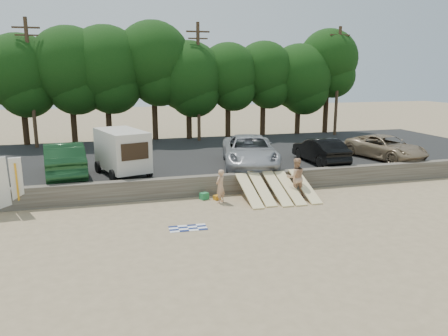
{
  "coord_description": "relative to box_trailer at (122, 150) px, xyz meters",
  "views": [
    {
      "loc": [
        -5.26,
        -17.61,
        6.09
      ],
      "look_at": [
        0.45,
        3.0,
        1.33
      ],
      "focal_mm": 35.0,
      "sensor_mm": 36.0,
      "label": 1
    }
  ],
  "objects": [
    {
      "name": "ground",
      "position": [
        4.4,
        -5.63,
        -2.03
      ],
      "size": [
        120.0,
        120.0,
        0.0
      ],
      "primitive_type": "plane",
      "color": "tan",
      "rests_on": "ground"
    },
    {
      "name": "box_trailer",
      "position": [
        0.0,
        0.0,
        0.0
      ],
      "size": [
        2.94,
        4.11,
        2.38
      ],
      "rotation": [
        0.0,
        0.0,
        0.3
      ],
      "color": "beige",
      "rests_on": "parking_lot"
    },
    {
      "name": "beach_towel",
      "position": [
        2.13,
        -7.08,
        -2.03
      ],
      "size": [
        1.55,
        1.55,
        0.0
      ],
      "primitive_type": "plane",
      "rotation": [
        0.0,
        0.0,
        -0.04
      ],
      "color": "white",
      "rests_on": "ground"
    },
    {
      "name": "surfboard_low_4",
      "position": [
        8.54,
        -4.23,
        -1.48
      ],
      "size": [
        0.56,
        2.84,
        1.09
      ],
      "primitive_type": "cube",
      "rotation": [
        0.35,
        0.0,
        0.0
      ],
      "color": "#F5DD9A",
      "rests_on": "ground"
    },
    {
      "name": "car_4",
      "position": [
        16.04,
        -0.07,
        -0.59
      ],
      "size": [
        3.55,
        5.71,
        1.47
      ],
      "primitive_type": "imported",
      "rotation": [
        0.0,
        0.0,
        0.22
      ],
      "color": "#917A5C",
      "rests_on": "parking_lot"
    },
    {
      "name": "parking_lot",
      "position": [
        4.4,
        4.87,
        -1.68
      ],
      "size": [
        44.0,
        14.5,
        0.7
      ],
      "primitive_type": "cube",
      "color": "#282828",
      "rests_on": "ground"
    },
    {
      "name": "beachgoer_b",
      "position": [
        8.11,
        -4.11,
        -1.05
      ],
      "size": [
        1.01,
        0.82,
        1.96
      ],
      "primitive_type": "imported",
      "rotation": [
        0.0,
        0.0,
        3.05
      ],
      "color": "tan",
      "rests_on": "ground"
    },
    {
      "name": "cooler",
      "position": [
        3.65,
        -3.36,
        -1.87
      ],
      "size": [
        0.46,
        0.42,
        0.32
      ],
      "primitive_type": "cube",
      "rotation": [
        0.0,
        0.0,
        0.38
      ],
      "color": "#24854A",
      "rests_on": "ground"
    },
    {
      "name": "gear_bag",
      "position": [
        4.23,
        -3.59,
        -1.92
      ],
      "size": [
        0.37,
        0.35,
        0.22
      ],
      "primitive_type": "cube",
      "rotation": [
        0.0,
        0.0,
        0.41
      ],
      "color": "orange",
      "rests_on": "ground"
    },
    {
      "name": "surfboard_low_2",
      "position": [
        7.08,
        -4.22,
        -1.49
      ],
      "size": [
        0.56,
        2.85,
        1.09
      ],
      "primitive_type": "cube",
      "rotation": [
        0.35,
        0.0,
        0.0
      ],
      "color": "#F5DD9A",
      "rests_on": "ground"
    },
    {
      "name": "car_3",
      "position": [
        11.53,
        -0.06,
        -0.58
      ],
      "size": [
        1.63,
        4.6,
        1.51
      ],
      "primitive_type": "imported",
      "rotation": [
        0.0,
        0.0,
        3.15
      ],
      "color": "black",
      "rests_on": "parking_lot"
    },
    {
      "name": "surfboard_low_3",
      "position": [
        7.75,
        -4.24,
        -1.52
      ],
      "size": [
        0.56,
        2.86,
        1.03
      ],
      "primitive_type": "cube",
      "rotation": [
        0.33,
        0.0,
        0.0
      ],
      "color": "#F5DD9A",
      "rests_on": "ground"
    },
    {
      "name": "treeline",
      "position": [
        4.14,
        11.92,
        4.23
      ],
      "size": [
        32.7,
        6.14,
        9.26
      ],
      "color": "#382616",
      "rests_on": "parking_lot"
    },
    {
      "name": "surfboard_upright_4",
      "position": [
        -4.66,
        -3.03,
        -0.78
      ],
      "size": [
        0.62,
        0.86,
        2.51
      ],
      "primitive_type": "cube",
      "rotation": [
        0.28,
        0.0,
        0.16
      ],
      "color": "white",
      "rests_on": "ground"
    },
    {
      "name": "surfboard_low_0",
      "position": [
        5.67,
        -4.17,
        -1.51
      ],
      "size": [
        0.56,
        2.86,
        1.05
      ],
      "primitive_type": "cube",
      "rotation": [
        0.33,
        0.0,
        0.0
      ],
      "color": "#F5DD9A",
      "rests_on": "ground"
    },
    {
      "name": "beachgoer_a",
      "position": [
        4.27,
        -4.09,
        -1.23
      ],
      "size": [
        0.69,
        0.68,
        1.6
      ],
      "primitive_type": "imported",
      "rotation": [
        0.0,
        0.0,
        3.87
      ],
      "color": "tan",
      "rests_on": "ground"
    },
    {
      "name": "car_1",
      "position": [
        -2.94,
        0.38,
        -0.43
      ],
      "size": [
        2.56,
        5.68,
        1.81
      ],
      "primitive_type": "imported",
      "rotation": [
        0.0,
        0.0,
        3.26
      ],
      "color": "#153B1C",
      "rests_on": "parking_lot"
    },
    {
      "name": "seawall",
      "position": [
        4.4,
        -2.63,
        -1.53
      ],
      "size": [
        44.0,
        0.5,
        1.0
      ],
      "primitive_type": "cube",
      "color": "#6B6356",
      "rests_on": "ground"
    },
    {
      "name": "surfboard_low_1",
      "position": [
        6.35,
        -4.04,
        -1.48
      ],
      "size": [
        0.56,
        2.84,
        1.11
      ],
      "primitive_type": "cube",
      "rotation": [
        0.35,
        0.0,
        0.0
      ],
      "color": "#F5DD9A",
      "rests_on": "ground"
    },
    {
      "name": "car_2",
      "position": [
        7.15,
        0.14,
        -0.45
      ],
      "size": [
        4.32,
        6.87,
        1.77
      ],
      "primitive_type": "imported",
      "rotation": [
        0.0,
        0.0,
        -0.23
      ],
      "color": "#A4A4A9",
      "rests_on": "parking_lot"
    },
    {
      "name": "surfboard_upright_3",
      "position": [
        -5.21,
        -3.07,
        -0.75
      ],
      "size": [
        0.54,
        0.62,
        2.56
      ],
      "primitive_type": "cube",
      "rotation": [
        0.21,
        0.0,
        0.06
      ],
      "color": "white",
      "rests_on": "ground"
    },
    {
      "name": "utility_poles",
      "position": [
        6.4,
        10.37,
        3.4
      ],
      "size": [
        25.8,
        0.26,
        9.0
      ],
      "color": "#473321",
      "rests_on": "parking_lot"
    }
  ]
}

